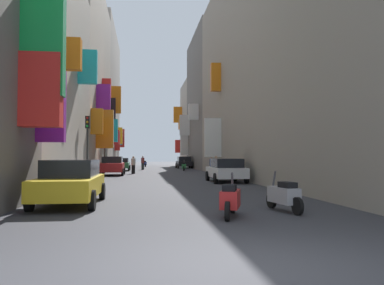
{
  "coord_description": "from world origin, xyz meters",
  "views": [
    {
      "loc": [
        -1.3,
        -5.52,
        1.58
      ],
      "look_at": [
        3.61,
        33.21,
        2.89
      ],
      "focal_mm": 36.93,
      "sensor_mm": 36.0,
      "label": 1
    }
  ],
  "objects_px": {
    "scooter_red": "(230,199)",
    "scooter_silver": "(284,195)",
    "pedestrian_crossing": "(143,163)",
    "traffic_light_far_corner": "(105,138)",
    "parked_car_white": "(226,170)",
    "scooter_green": "(184,166)",
    "parked_car_yellow": "(71,181)",
    "pedestrian_mid_street": "(212,166)",
    "parked_car_black": "(184,162)",
    "parked_car_green": "(121,164)",
    "pedestrian_near_left": "(216,167)",
    "scooter_blue": "(144,164)",
    "traffic_light_near_corner": "(87,137)",
    "pedestrian_near_right": "(133,165)",
    "parked_car_red": "(112,165)"
  },
  "relations": [
    {
      "from": "parked_car_black",
      "to": "traffic_light_near_corner",
      "type": "xyz_separation_m",
      "value": [
        -8.58,
        -25.02,
        1.98
      ]
    },
    {
      "from": "traffic_light_near_corner",
      "to": "traffic_light_far_corner",
      "type": "xyz_separation_m",
      "value": [
        -0.03,
        11.41,
        0.41
      ]
    },
    {
      "from": "pedestrian_crossing",
      "to": "traffic_light_far_corner",
      "type": "xyz_separation_m",
      "value": [
        -3.42,
        -8.94,
        2.39
      ]
    },
    {
      "from": "parked_car_yellow",
      "to": "pedestrian_mid_street",
      "type": "distance_m",
      "value": 20.19
    },
    {
      "from": "scooter_blue",
      "to": "traffic_light_far_corner",
      "type": "relative_size",
      "value": 0.41
    },
    {
      "from": "scooter_green",
      "to": "traffic_light_far_corner",
      "type": "xyz_separation_m",
      "value": [
        -7.78,
        -5.86,
        2.69
      ]
    },
    {
      "from": "scooter_green",
      "to": "scooter_silver",
      "type": "bearing_deg",
      "value": -90.82
    },
    {
      "from": "scooter_silver",
      "to": "parked_car_green",
      "type": "bearing_deg",
      "value": 101.06
    },
    {
      "from": "parked_car_black",
      "to": "pedestrian_near_right",
      "type": "xyz_separation_m",
      "value": [
        -6.02,
        -14.66,
        -0.01
      ]
    },
    {
      "from": "pedestrian_mid_street",
      "to": "scooter_blue",
      "type": "bearing_deg",
      "value": 102.12
    },
    {
      "from": "scooter_red",
      "to": "scooter_silver",
      "type": "height_order",
      "value": "same"
    },
    {
      "from": "parked_car_yellow",
      "to": "scooter_green",
      "type": "distance_m",
      "value": 29.49
    },
    {
      "from": "parked_car_red",
      "to": "scooter_green",
      "type": "relative_size",
      "value": 2.13
    },
    {
      "from": "scooter_blue",
      "to": "parked_car_black",
      "type": "bearing_deg",
      "value": -54.72
    },
    {
      "from": "scooter_green",
      "to": "parked_car_green",
      "type": "bearing_deg",
      "value": 173.49
    },
    {
      "from": "scooter_silver",
      "to": "pedestrian_near_left",
      "type": "relative_size",
      "value": 1.22
    },
    {
      "from": "parked_car_white",
      "to": "scooter_green",
      "type": "bearing_deg",
      "value": 91.76
    },
    {
      "from": "pedestrian_near_left",
      "to": "pedestrian_crossing",
      "type": "bearing_deg",
      "value": 107.24
    },
    {
      "from": "parked_car_red",
      "to": "traffic_light_far_corner",
      "type": "relative_size",
      "value": 0.87
    },
    {
      "from": "parked_car_green",
      "to": "traffic_light_near_corner",
      "type": "bearing_deg",
      "value": -93.44
    },
    {
      "from": "parked_car_black",
      "to": "scooter_red",
      "type": "distance_m",
      "value": 39.73
    },
    {
      "from": "parked_car_yellow",
      "to": "scooter_blue",
      "type": "xyz_separation_m",
      "value": [
        2.6,
        43.45,
        -0.3
      ]
    },
    {
      "from": "scooter_blue",
      "to": "pedestrian_near_left",
      "type": "height_order",
      "value": "pedestrian_near_left"
    },
    {
      "from": "scooter_red",
      "to": "pedestrian_near_right",
      "type": "relative_size",
      "value": 1.15
    },
    {
      "from": "scooter_blue",
      "to": "pedestrian_mid_street",
      "type": "distance_m",
      "value": 25.46
    },
    {
      "from": "scooter_red",
      "to": "traffic_light_near_corner",
      "type": "height_order",
      "value": "traffic_light_near_corner"
    },
    {
      "from": "parked_car_black",
      "to": "pedestrian_crossing",
      "type": "height_order",
      "value": "pedestrian_crossing"
    },
    {
      "from": "parked_car_green",
      "to": "scooter_green",
      "type": "relative_size",
      "value": 2.35
    },
    {
      "from": "pedestrian_crossing",
      "to": "parked_car_green",
      "type": "bearing_deg",
      "value": -134.91
    },
    {
      "from": "pedestrian_near_right",
      "to": "pedestrian_mid_street",
      "type": "relative_size",
      "value": 1.0
    },
    {
      "from": "scooter_blue",
      "to": "parked_car_yellow",
      "type": "bearing_deg",
      "value": -93.42
    },
    {
      "from": "scooter_blue",
      "to": "scooter_green",
      "type": "relative_size",
      "value": 1.01
    },
    {
      "from": "parked_car_white",
      "to": "traffic_light_near_corner",
      "type": "bearing_deg",
      "value": 170.56
    },
    {
      "from": "parked_car_black",
      "to": "scooter_blue",
      "type": "xyz_separation_m",
      "value": [
        -4.95,
        7.0,
        -0.31
      ]
    },
    {
      "from": "scooter_green",
      "to": "traffic_light_near_corner",
      "type": "xyz_separation_m",
      "value": [
        -7.75,
        -17.27,
        2.28
      ]
    },
    {
      "from": "scooter_red",
      "to": "traffic_light_far_corner",
      "type": "bearing_deg",
      "value": 102.18
    },
    {
      "from": "scooter_silver",
      "to": "pedestrian_near_left",
      "type": "xyz_separation_m",
      "value": [
        1.31,
        17.31,
        0.32
      ]
    },
    {
      "from": "scooter_green",
      "to": "pedestrian_near_left",
      "type": "bearing_deg",
      "value": -86.38
    },
    {
      "from": "pedestrian_crossing",
      "to": "pedestrian_near_right",
      "type": "bearing_deg",
      "value": -94.79
    },
    {
      "from": "parked_car_white",
      "to": "pedestrian_near_right",
      "type": "distance_m",
      "value": 13.08
    },
    {
      "from": "parked_car_white",
      "to": "scooter_green",
      "type": "xyz_separation_m",
      "value": [
        -0.57,
        18.66,
        -0.28
      ]
    },
    {
      "from": "parked_car_green",
      "to": "scooter_green",
      "type": "xyz_separation_m",
      "value": [
        6.67,
        -0.76,
        -0.25
      ]
    },
    {
      "from": "parked_car_white",
      "to": "parked_car_green",
      "type": "bearing_deg",
      "value": 110.46
    },
    {
      "from": "parked_car_black",
      "to": "pedestrian_mid_street",
      "type": "xyz_separation_m",
      "value": [
        0.39,
        -17.89,
        -0.01
      ]
    },
    {
      "from": "parked_car_black",
      "to": "scooter_silver",
      "type": "xyz_separation_m",
      "value": [
        -1.27,
        -38.84,
        -0.31
      ]
    },
    {
      "from": "scooter_green",
      "to": "pedestrian_near_right",
      "type": "height_order",
      "value": "pedestrian_near_right"
    },
    {
      "from": "scooter_blue",
      "to": "pedestrian_crossing",
      "type": "height_order",
      "value": "pedestrian_crossing"
    },
    {
      "from": "parked_car_green",
      "to": "pedestrian_near_left",
      "type": "xyz_separation_m",
      "value": [
        7.54,
        -14.55,
        0.06
      ]
    },
    {
      "from": "scooter_green",
      "to": "pedestrian_crossing",
      "type": "xyz_separation_m",
      "value": [
        -4.36,
        3.08,
        0.3
      ]
    },
    {
      "from": "pedestrian_near_right",
      "to": "parked_car_green",
      "type": "bearing_deg",
      "value": 100.85
    }
  ]
}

